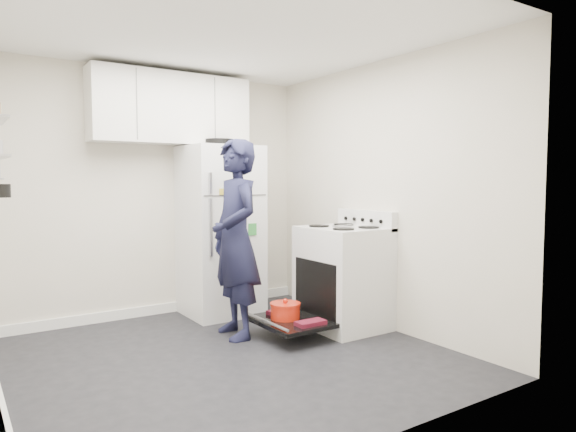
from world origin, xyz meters
TOP-DOWN VIEW (x-y plane):
  - room at (-0.03, 0.03)m, footprint 3.21×3.21m
  - electric_range at (1.26, 0.15)m, footprint 0.66×0.76m
  - open_oven_door at (0.67, 0.17)m, footprint 0.55×0.70m
  - refrigerator at (0.54, 1.25)m, footprint 0.72×0.74m
  - upper_cabinets at (0.10, 1.43)m, footprint 1.60×0.33m
  - person at (0.30, 0.46)m, footprint 0.47×0.67m

SIDE VIEW (x-z plane):
  - open_oven_door at x=0.67m, z-range 0.07..0.29m
  - electric_range at x=1.26m, z-range -0.08..1.02m
  - refrigerator at x=0.54m, z-range -0.03..1.78m
  - person at x=0.30m, z-range 0.00..1.75m
  - room at x=-0.03m, z-range -0.05..2.46m
  - upper_cabinets at x=0.10m, z-range 1.75..2.45m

